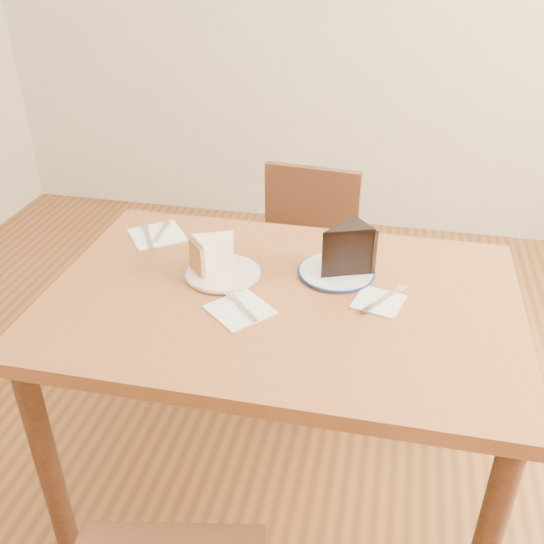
{
  "coord_description": "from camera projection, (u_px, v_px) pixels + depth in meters",
  "views": [
    {
      "loc": [
        0.25,
        -1.27,
        1.59
      ],
      "look_at": [
        -0.03,
        0.03,
        0.8
      ],
      "focal_mm": 40.0,
      "sensor_mm": 36.0,
      "label": 1
    }
  ],
  "objects": [
    {
      "name": "napkin_cream",
      "position": [
        240.0,
        310.0,
        1.49
      ],
      "size": [
        0.19,
        0.19,
        0.0
      ],
      "primitive_type": "cube",
      "rotation": [
        0.0,
        0.0,
        0.85
      ],
      "color": "white",
      "rests_on": "table"
    },
    {
      "name": "carrot_cake",
      "position": [
        216.0,
        253.0,
        1.62
      ],
      "size": [
        0.13,
        0.13,
        0.09
      ],
      "primitive_type": null,
      "rotation": [
        0.0,
        0.0,
        -0.83
      ],
      "color": "beige",
      "rests_on": "plate_cream"
    },
    {
      "name": "table",
      "position": [
        281.0,
        326.0,
        1.6
      ],
      "size": [
        1.2,
        0.8,
        0.75
      ],
      "color": "#593018",
      "rests_on": "ground"
    },
    {
      "name": "fork_spare",
      "position": [
        161.0,
        232.0,
        1.84
      ],
      "size": [
        0.03,
        0.14,
        0.0
      ],
      "primitive_type": "cube",
      "rotation": [
        0.0,
        0.0,
        0.08
      ],
      "color": "silver",
      "rests_on": "napkin_spare"
    },
    {
      "name": "knife_spare",
      "position": [
        148.0,
        237.0,
        1.81
      ],
      "size": [
        0.09,
        0.15,
        0.0
      ],
      "primitive_type": "cube",
      "rotation": [
        0.0,
        0.0,
        0.53
      ],
      "color": "silver",
      "rests_on": "napkin_spare"
    },
    {
      "name": "napkin_spare",
      "position": [
        157.0,
        235.0,
        1.83
      ],
      "size": [
        0.21,
        0.21,
        0.0
      ],
      "primitive_type": "cube",
      "rotation": [
        0.0,
        0.0,
        0.65
      ],
      "color": "white",
      "rests_on": "table"
    },
    {
      "name": "chair_far",
      "position": [
        301.0,
        276.0,
        2.19
      ],
      "size": [
        0.45,
        0.45,
        0.83
      ],
      "rotation": [
        0.0,
        0.0,
        3.04
      ],
      "color": "#34190F",
      "rests_on": "ground"
    },
    {
      "name": "plate_navy",
      "position": [
        336.0,
        272.0,
        1.63
      ],
      "size": [
        0.2,
        0.2,
        0.01
      ],
      "primitive_type": "cylinder",
      "color": "white",
      "rests_on": "table"
    },
    {
      "name": "fork_cream",
      "position": [
        242.0,
        307.0,
        1.49
      ],
      "size": [
        0.11,
        0.11,
        0.0
      ],
      "primitive_type": "cube",
      "rotation": [
        0.0,
        0.0,
        0.75
      ],
      "color": "silver",
      "rests_on": "napkin_cream"
    },
    {
      "name": "napkin_navy",
      "position": [
        378.0,
        302.0,
        1.52
      ],
      "size": [
        0.14,
        0.14,
        0.0
      ],
      "primitive_type": "cube",
      "rotation": [
        0.0,
        0.0,
        -0.26
      ],
      "color": "white",
      "rests_on": "table"
    },
    {
      "name": "plate_cream",
      "position": [
        223.0,
        273.0,
        1.63
      ],
      "size": [
        0.2,
        0.2,
        0.01
      ],
      "primitive_type": "cylinder",
      "color": "silver",
      "rests_on": "table"
    },
    {
      "name": "chocolate_cake",
      "position": [
        343.0,
        252.0,
        1.59
      ],
      "size": [
        0.16,
        0.15,
        0.12
      ],
      "primitive_type": null,
      "rotation": [
        0.0,
        0.0,
        2.27
      ],
      "color": "black",
      "rests_on": "plate_navy"
    },
    {
      "name": "knife_navy",
      "position": [
        384.0,
        299.0,
        1.52
      ],
      "size": [
        0.11,
        0.15,
        0.0
      ],
      "primitive_type": "cube",
      "rotation": [
        0.0,
        0.0,
        -0.58
      ],
      "color": "silver",
      "rests_on": "napkin_navy"
    },
    {
      "name": "ground",
      "position": [
        280.0,
        492.0,
        1.93
      ],
      "size": [
        4.0,
        4.0,
        0.0
      ],
      "primitive_type": "plane",
      "color": "#472813",
      "rests_on": "ground"
    }
  ]
}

